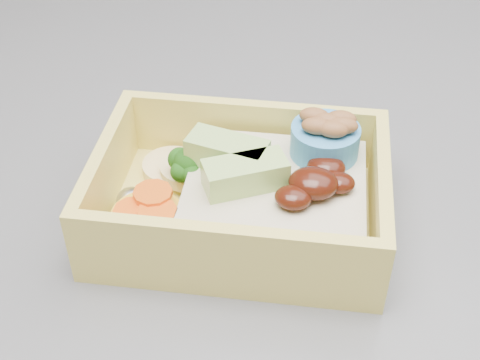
# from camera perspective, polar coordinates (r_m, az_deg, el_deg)

# --- Properties ---
(bento_box) EXTENTS (0.20, 0.15, 0.07)m
(bento_box) POSITION_cam_1_polar(r_m,az_deg,el_deg) (0.46, 0.81, -1.14)
(bento_box) COLOR #E3CF5E
(bento_box) RESTS_ON island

